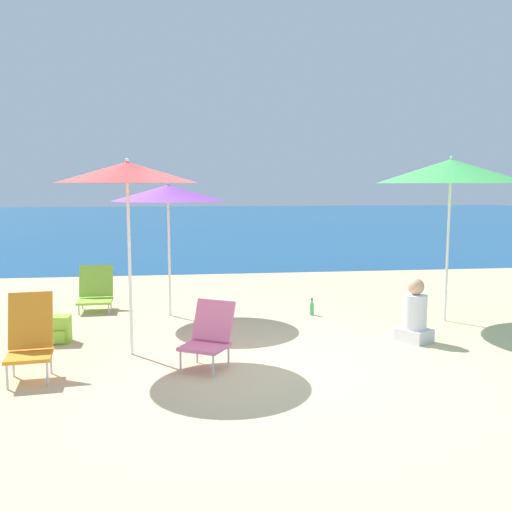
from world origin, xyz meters
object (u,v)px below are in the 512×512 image
water_bottle (312,308)px  beach_chair_pink (209,334)px  beach_umbrella_green (451,171)px  beach_umbrella_red (127,173)px  beach_chair_lime (96,291)px  beach_umbrella_purple (168,193)px  beach_chair_orange (30,337)px  person_seated_near (415,315)px  backpack_lime (58,330)px

water_bottle → beach_chair_pink: bearing=-126.2°
beach_umbrella_green → beach_chair_pink: beach_umbrella_green is taller
beach_umbrella_green → water_bottle: beach_umbrella_green is taller
beach_umbrella_red → beach_chair_pink: beach_umbrella_red is taller
beach_umbrella_green → beach_chair_lime: 5.61m
beach_umbrella_green → beach_chair_lime: (-5.10, 1.44, -1.84)m
beach_chair_lime → beach_chair_pink: bearing=-64.6°
beach_umbrella_purple → beach_chair_orange: size_ratio=2.34×
beach_chair_pink → beach_umbrella_green: bearing=55.4°
person_seated_near → beach_chair_orange: bearing=158.6°
beach_chair_pink → beach_chair_lime: size_ratio=1.03×
beach_chair_lime → backpack_lime: beach_chair_lime is taller
beach_umbrella_red → beach_umbrella_purple: size_ratio=1.13×
beach_chair_pink → water_bottle: 2.82m
beach_umbrella_red → person_seated_near: bearing=1.8°
beach_chair_pink → water_bottle: bearing=83.9°
beach_umbrella_red → beach_chair_orange: bearing=-144.8°
beach_chair_pink → backpack_lime: beach_chair_pink is taller
beach_umbrella_red → backpack_lime: bearing=146.3°
beach_umbrella_red → beach_chair_pink: 2.01m
person_seated_near → backpack_lime: bearing=141.9°
beach_chair_orange → person_seated_near: (4.42, 0.78, -0.09)m
beach_umbrella_purple → water_bottle: bearing=-6.7°
beach_umbrella_purple → beach_chair_lime: size_ratio=2.92×
beach_chair_orange → water_bottle: beach_chair_orange is taller
beach_umbrella_green → beach_umbrella_purple: beach_umbrella_green is taller
beach_chair_orange → beach_umbrella_green: bearing=11.3°
beach_chair_pink → beach_chair_orange: bearing=-146.9°
beach_umbrella_purple → person_seated_near: 3.87m
beach_umbrella_green → person_seated_near: (-0.87, -0.97, -1.81)m
backpack_lime → beach_umbrella_red: bearing=-33.7°
beach_chair_orange → water_bottle: bearing=27.2°
beach_chair_orange → beach_chair_lime: size_ratio=1.25×
beach_umbrella_green → beach_umbrella_red: beach_umbrella_green is taller
beach_umbrella_purple → beach_chair_lime: 2.01m
beach_umbrella_purple → water_bottle: beach_umbrella_purple is taller
beach_umbrella_purple → beach_chair_pink: bearing=-79.6°
person_seated_near → beach_umbrella_green: bearing=16.6°
beach_chair_lime → backpack_lime: bearing=-98.2°
beach_chair_pink → backpack_lime: size_ratio=2.10×
beach_chair_orange → beach_chair_pink: 1.82m
beach_umbrella_red → backpack_lime: size_ratio=6.70×
beach_umbrella_purple → backpack_lime: size_ratio=5.93×
beach_umbrella_red → water_bottle: beach_umbrella_red is taller
beach_umbrella_green → beach_umbrella_red: bearing=-166.1°
beach_umbrella_red → beach_chair_lime: bearing=106.8°
beach_chair_pink → backpack_lime: 2.19m
beach_umbrella_red → person_seated_near: (3.47, 0.11, -1.76)m
beach_chair_pink → beach_chair_lime: (-1.62, 3.08, -0.07)m
beach_chair_pink → beach_umbrella_red: bearing=176.6°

